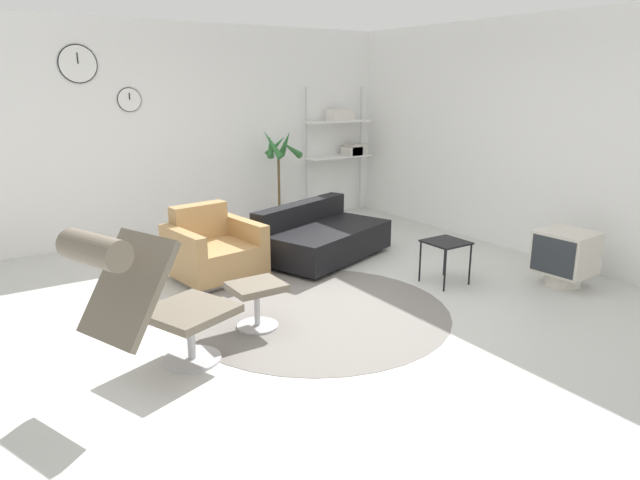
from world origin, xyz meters
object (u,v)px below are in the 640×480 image
at_px(armchair_red, 213,252).
at_px(potted_plant, 280,180).
at_px(side_table, 446,246).
at_px(shelf_unit, 345,137).
at_px(ottoman, 257,296).
at_px(lounge_chair, 144,290).
at_px(crt_television, 565,256).
at_px(couch_low, 321,238).

relative_size(armchair_red, potted_plant, 0.68).
height_order(side_table, potted_plant, potted_plant).
bearing_deg(potted_plant, shelf_unit, 8.99).
distance_m(ottoman, potted_plant, 3.53).
bearing_deg(side_table, lounge_chair, -174.14).
xyz_separation_m(side_table, crt_television, (0.99, -0.72, -0.09)).
height_order(armchair_red, side_table, armchair_red).
height_order(lounge_chair, shelf_unit, shelf_unit).
distance_m(ottoman, couch_low, 2.09).
bearing_deg(lounge_chair, couch_low, 102.91).
bearing_deg(potted_plant, side_table, -85.09).
height_order(side_table, shelf_unit, shelf_unit).
xyz_separation_m(lounge_chair, couch_low, (2.62, 1.79, -0.45)).
xyz_separation_m(ottoman, potted_plant, (1.90, 2.95, 0.40)).
bearing_deg(potted_plant, lounge_chair, -131.27).
relative_size(lounge_chair, shelf_unit, 0.62).
bearing_deg(ottoman, side_table, -2.18).
distance_m(side_table, shelf_unit, 3.49).
xyz_separation_m(couch_low, side_table, (0.59, -1.46, 0.16)).
distance_m(ottoman, armchair_red, 1.44).
bearing_deg(crt_television, armchair_red, 48.69).
bearing_deg(armchair_red, side_table, 134.73).
bearing_deg(shelf_unit, armchair_red, -149.84).
xyz_separation_m(couch_low, crt_television, (1.58, -2.18, 0.08)).
bearing_deg(shelf_unit, crt_television, -90.54).
relative_size(lounge_chair, crt_television, 2.14).
bearing_deg(ottoman, shelf_unit, 44.73).
distance_m(armchair_red, crt_television, 3.69).
relative_size(lounge_chair, potted_plant, 0.86).
xyz_separation_m(ottoman, side_table, (2.16, -0.08, 0.11)).
bearing_deg(potted_plant, crt_television, -71.58).
bearing_deg(armchair_red, couch_low, 170.29).
bearing_deg(crt_television, couch_low, 31.81).
relative_size(lounge_chair, couch_low, 0.69).
relative_size(armchair_red, couch_low, 0.54).
distance_m(couch_low, crt_television, 2.69).
xyz_separation_m(armchair_red, potted_plant, (1.69, 1.52, 0.41)).
bearing_deg(couch_low, ottoman, 21.58).
xyz_separation_m(ottoman, armchair_red, (0.21, 1.43, -0.01)).
relative_size(couch_low, potted_plant, 1.25).
bearing_deg(crt_television, lounge_chair, 80.57).
xyz_separation_m(lounge_chair, armchair_red, (1.26, 1.84, -0.40)).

